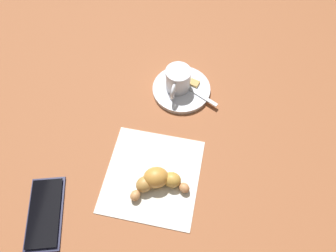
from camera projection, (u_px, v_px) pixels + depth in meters
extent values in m
plane|color=#965532|center=(162.00, 124.00, 0.74)|extent=(1.80, 1.80, 0.00)
cylinder|color=silver|center=(181.00, 89.00, 0.79)|extent=(0.14, 0.14, 0.01)
cylinder|color=silver|center=(178.00, 79.00, 0.76)|extent=(0.06, 0.06, 0.06)
cylinder|color=#371A08|center=(178.00, 79.00, 0.76)|extent=(0.05, 0.05, 0.00)
torus|color=silver|center=(174.00, 91.00, 0.74)|extent=(0.04, 0.02, 0.04)
cube|color=silver|center=(199.00, 94.00, 0.77)|extent=(0.07, 0.09, 0.00)
ellipsoid|color=silver|center=(177.00, 80.00, 0.79)|extent=(0.03, 0.03, 0.01)
cube|color=tan|center=(186.00, 80.00, 0.79)|extent=(0.04, 0.07, 0.01)
cube|color=silver|center=(152.00, 175.00, 0.68)|extent=(0.22, 0.21, 0.00)
ellipsoid|color=tan|center=(184.00, 188.00, 0.65)|extent=(0.03, 0.03, 0.02)
ellipsoid|color=gold|center=(172.00, 180.00, 0.65)|extent=(0.04, 0.04, 0.03)
ellipsoid|color=gold|center=(158.00, 178.00, 0.65)|extent=(0.05, 0.06, 0.04)
ellipsoid|color=#B88641|center=(145.00, 184.00, 0.65)|extent=(0.05, 0.05, 0.03)
ellipsoid|color=tan|center=(135.00, 195.00, 0.64)|extent=(0.03, 0.03, 0.02)
cube|color=#1C1C36|center=(45.00, 213.00, 0.63)|extent=(0.15, 0.09, 0.01)
cube|color=black|center=(44.00, 212.00, 0.63)|extent=(0.14, 0.08, 0.00)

